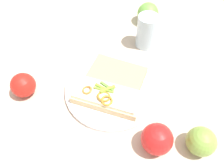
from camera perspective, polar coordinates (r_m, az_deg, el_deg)
name	(u,v)px	position (r m, az deg, el deg)	size (l,w,h in m)	color
ground_plane	(112,91)	(0.68, 0.00, -1.66)	(2.00, 2.00, 0.00)	#C4B19D
plate	(112,89)	(0.67, 0.00, -1.36)	(0.27, 0.27, 0.01)	white
sandwich	(107,97)	(0.63, -1.33, -3.16)	(0.20, 0.18, 0.04)	beige
bread_slice_side	(117,75)	(0.68, 1.17, 2.30)	(0.16, 0.10, 0.02)	tan
apple_0	(148,13)	(0.89, 8.89, 16.93)	(0.08, 0.08, 0.08)	#6BAE45
apple_2	(157,139)	(0.57, 11.09, -13.24)	(0.08, 0.08, 0.08)	red
apple_3	(23,85)	(0.69, -21.18, -0.25)	(0.07, 0.07, 0.07)	red
apple_4	(201,141)	(0.59, 21.24, -13.12)	(0.07, 0.07, 0.07)	#7DA743
drinking_glass	(147,31)	(0.78, 8.62, 12.80)	(0.07, 0.07, 0.11)	silver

